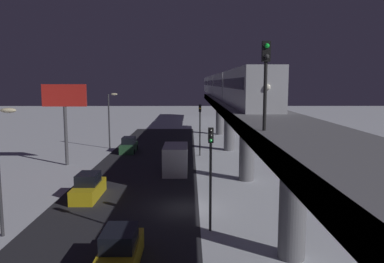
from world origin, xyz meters
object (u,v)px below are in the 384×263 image
at_px(commercial_billboard, 65,103).
at_px(subway_train, 222,85).
at_px(box_truck, 176,158).
at_px(sedan_yellow_2, 88,188).
at_px(sedan_yellow, 120,252).
at_px(traffic_light_near, 211,164).
at_px(rail_signal, 266,70).
at_px(traffic_light_mid, 200,122).
at_px(sedan_green, 129,146).

bearing_deg(commercial_billboard, subway_train, -130.82).
distance_m(box_truck, commercial_billboard, 13.59).
bearing_deg(sedan_yellow_2, sedan_yellow, 112.02).
height_order(box_truck, commercial_billboard, commercial_billboard).
distance_m(subway_train, commercial_billboard, 28.97).
xyz_separation_m(subway_train, sedan_yellow, (8.73, 45.13, -7.88)).
relative_size(box_truck, traffic_light_near, 1.16).
relative_size(box_truck, commercial_billboard, 0.83).
height_order(traffic_light_near, commercial_billboard, commercial_billboard).
height_order(rail_signal, traffic_light_mid, rail_signal).
xyz_separation_m(sedan_yellow_2, commercial_billboard, (5.57, -11.87, 6.03)).
bearing_deg(rail_signal, box_truck, -77.12).
bearing_deg(traffic_light_mid, rail_signal, 94.23).
bearing_deg(traffic_light_mid, traffic_light_near, 90.00).
distance_m(sedan_yellow, box_truck, 20.77).
bearing_deg(sedan_yellow_2, traffic_light_near, 144.11).
bearing_deg(traffic_light_near, box_truck, -80.44).
bearing_deg(sedan_yellow, traffic_light_mid, 80.63).
xyz_separation_m(sedan_yellow_2, box_truck, (-6.60, -9.29, 0.55)).
relative_size(sedan_yellow_2, traffic_light_mid, 0.73).
bearing_deg(traffic_light_near, sedan_green, -70.69).
bearing_deg(box_truck, traffic_light_mid, -109.02).
height_order(sedan_yellow_2, box_truck, box_truck).
bearing_deg(traffic_light_near, rail_signal, 112.52).
xyz_separation_m(traffic_light_near, traffic_light_mid, (0.00, -23.85, 0.00)).
bearing_deg(box_truck, subway_train, -105.39).
bearing_deg(rail_signal, sedan_yellow_2, -46.13).
relative_size(sedan_green, sedan_yellow, 0.98).
height_order(rail_signal, sedan_yellow_2, rail_signal).
distance_m(box_truck, traffic_light_near, 16.50).
bearing_deg(box_truck, rail_signal, 102.88).
bearing_deg(traffic_light_mid, sedan_green, -16.09).
height_order(sedan_green, traffic_light_mid, traffic_light_mid).
bearing_deg(sedan_green, sedan_yellow, 98.39).
distance_m(rail_signal, commercial_billboard, 29.37).
height_order(sedan_green, traffic_light_near, traffic_light_near).
bearing_deg(box_truck, traffic_light_near, 99.56).
relative_size(sedan_yellow, sedan_yellow_2, 1.01).
xyz_separation_m(rail_signal, commercial_billboard, (17.01, -23.78, -2.79)).
bearing_deg(traffic_light_near, commercial_billboard, -51.37).
bearing_deg(subway_train, commercial_billboard, 49.18).
relative_size(subway_train, box_truck, 10.01).
xyz_separation_m(sedan_green, sedan_yellow_2, (0.00, 19.81, 0.01)).
distance_m(subway_train, sedan_green, 20.85).
height_order(subway_train, sedan_yellow_2, subway_train).
xyz_separation_m(box_truck, commercial_billboard, (12.17, -2.58, 5.48)).
height_order(sedan_yellow, traffic_light_near, traffic_light_near).
height_order(sedan_yellow_2, traffic_light_mid, traffic_light_mid).
distance_m(sedan_green, box_truck, 12.43).
bearing_deg(traffic_light_mid, box_truck, 70.98).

